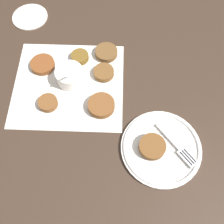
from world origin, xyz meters
name	(u,v)px	position (x,y,z in m)	size (l,w,h in m)	color
ground_plane	(77,80)	(0.00, 0.00, 0.00)	(4.00, 4.00, 0.00)	#38281E
napkin	(69,84)	(-0.03, -0.02, 0.00)	(0.38, 0.35, 0.00)	silver
sauce_bowl	(70,75)	(-0.02, 0.00, 0.03)	(0.09, 0.10, 0.09)	white
fritter_0	(80,57)	(0.01, 0.08, 0.01)	(0.06, 0.06, 0.02)	brown
fritter_1	(101,105)	(0.07, -0.11, 0.01)	(0.08, 0.08, 0.02)	brown
fritter_2	(48,103)	(-0.09, -0.08, 0.01)	(0.06, 0.06, 0.02)	brown
fritter_3	(104,73)	(0.09, 0.01, 0.01)	(0.07, 0.07, 0.02)	brown
fritter_4	(43,64)	(-0.11, 0.06, 0.01)	(0.08, 0.08, 0.02)	brown
fritter_5	(106,52)	(0.10, 0.09, 0.01)	(0.07, 0.07, 0.02)	brown
serving_plate	(161,148)	(0.23, -0.25, 0.01)	(0.23, 0.23, 0.02)	white
fritter_on_plate	(152,147)	(0.20, -0.25, 0.03)	(0.07, 0.07, 0.02)	brown
fork	(180,149)	(0.28, -0.26, 0.02)	(0.10, 0.14, 0.00)	silver
extra_saucer	(30,16)	(-0.16, 0.29, 0.00)	(0.13, 0.13, 0.01)	white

